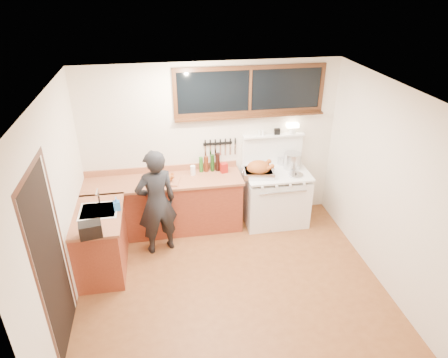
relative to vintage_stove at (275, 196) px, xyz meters
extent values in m
cube|color=brown|center=(-1.00, -1.41, -0.48)|extent=(4.00, 3.50, 0.02)
cube|color=silver|center=(-1.00, 0.36, 0.83)|extent=(4.00, 0.05, 2.60)
cube|color=silver|center=(-1.00, -3.19, 0.83)|extent=(4.00, 0.05, 2.60)
cube|color=silver|center=(-3.03, -1.41, 0.83)|extent=(0.05, 3.50, 2.60)
cube|color=silver|center=(1.02, -1.41, 0.83)|extent=(0.05, 3.50, 2.60)
cube|color=white|center=(-1.00, -1.41, 2.16)|extent=(4.00, 3.50, 0.05)
cube|color=maroon|center=(-1.80, 0.04, -0.04)|extent=(2.40, 0.60, 0.86)
cube|color=#9C5D3E|center=(-1.80, 0.03, 0.41)|extent=(2.44, 0.64, 0.04)
cube|color=#9C5D3E|center=(-1.80, 0.32, 0.48)|extent=(2.40, 0.03, 0.10)
sphere|color=#B78C38|center=(-2.80, -0.24, 0.23)|extent=(0.03, 0.03, 0.03)
sphere|color=#B78C38|center=(-2.30, -0.24, 0.23)|extent=(0.03, 0.03, 0.03)
sphere|color=#B78C38|center=(-1.80, -0.24, 0.23)|extent=(0.03, 0.03, 0.03)
sphere|color=#B78C38|center=(-1.30, -0.24, 0.23)|extent=(0.03, 0.03, 0.03)
sphere|color=#B78C38|center=(-0.85, -0.24, 0.23)|extent=(0.03, 0.03, 0.03)
cube|color=maroon|center=(-2.70, -0.79, -0.04)|extent=(0.60, 1.05, 0.86)
cube|color=#9C5D3E|center=(-2.69, -0.79, 0.41)|extent=(0.64, 1.09, 0.04)
cube|color=white|center=(-2.68, -0.71, 0.37)|extent=(0.45, 0.40, 0.14)
cube|color=white|center=(-2.68, -0.71, 0.44)|extent=(0.50, 0.45, 0.01)
cylinder|color=silver|center=(-2.68, -0.53, 0.55)|extent=(0.02, 0.02, 0.24)
cylinder|color=silver|center=(-2.68, -0.61, 0.66)|extent=(0.02, 0.18, 0.02)
cube|color=white|center=(0.00, -0.01, -0.06)|extent=(1.00, 0.70, 0.82)
cube|color=white|center=(0.00, -0.01, 0.42)|extent=(1.02, 0.72, 0.03)
cube|color=white|center=(0.00, -0.35, 0.05)|extent=(0.88, 0.02, 0.46)
cylinder|color=silver|center=(0.00, -0.38, 0.27)|extent=(0.75, 0.02, 0.02)
cylinder|color=white|center=(-0.33, -0.37, 0.38)|extent=(0.04, 0.03, 0.04)
cylinder|color=white|center=(-0.11, -0.37, 0.38)|extent=(0.04, 0.03, 0.04)
cylinder|color=white|center=(0.11, -0.37, 0.38)|extent=(0.04, 0.03, 0.04)
cylinder|color=white|center=(0.33, -0.37, 0.38)|extent=(0.04, 0.03, 0.04)
cube|color=white|center=(0.00, 0.31, 0.68)|extent=(1.00, 0.05, 0.50)
cube|color=white|center=(0.00, 0.28, 0.95)|extent=(1.00, 0.12, 0.03)
cylinder|color=white|center=(0.30, 0.28, 1.01)|extent=(0.11, 0.11, 0.11)
cube|color=#FFE5B2|center=(0.30, 0.28, 1.10)|extent=(0.19, 0.10, 0.06)
cube|color=black|center=(0.05, 0.28, 1.01)|extent=(0.09, 0.05, 0.10)
cylinder|color=white|center=(-0.18, 0.28, 1.01)|extent=(0.04, 0.04, 0.09)
cylinder|color=white|center=(-0.24, 0.28, 1.01)|extent=(0.04, 0.04, 0.09)
cube|color=black|center=(-0.40, 0.32, 1.68)|extent=(2.20, 0.01, 0.62)
cube|color=black|center=(-0.40, 0.32, 2.02)|extent=(2.32, 0.04, 0.06)
cube|color=black|center=(-0.40, 0.32, 1.34)|extent=(2.32, 0.04, 0.06)
cube|color=black|center=(-1.53, 0.32, 1.68)|extent=(0.06, 0.04, 0.62)
cube|color=black|center=(0.73, 0.32, 1.68)|extent=(0.06, 0.04, 0.62)
cube|color=black|center=(-0.40, 0.32, 1.68)|extent=(0.04, 0.04, 0.62)
cube|color=black|center=(-0.40, 0.27, 1.30)|extent=(2.32, 0.13, 0.03)
cube|color=black|center=(-2.99, -1.96, 0.58)|extent=(0.01, 0.86, 2.10)
cube|color=black|center=(-2.99, -2.45, 0.58)|extent=(0.01, 0.07, 2.10)
cube|color=black|center=(-2.99, -1.48, 0.58)|extent=(0.01, 0.07, 2.10)
cube|color=black|center=(-2.99, -1.96, 1.67)|extent=(0.01, 1.04, 0.07)
cube|color=black|center=(-0.90, 0.33, 0.85)|extent=(0.46, 0.02, 0.04)
cube|color=silver|center=(-1.10, 0.31, 0.74)|extent=(0.02, 0.00, 0.18)
cube|color=black|center=(-1.10, 0.31, 0.88)|extent=(0.02, 0.02, 0.10)
cube|color=silver|center=(-1.02, 0.31, 0.74)|extent=(0.02, 0.00, 0.18)
cube|color=black|center=(-1.02, 0.31, 0.88)|extent=(0.02, 0.02, 0.10)
cube|color=silver|center=(-0.94, 0.31, 0.74)|extent=(0.02, 0.00, 0.18)
cube|color=black|center=(-0.94, 0.31, 0.88)|extent=(0.02, 0.02, 0.10)
cube|color=silver|center=(-0.86, 0.31, 0.74)|extent=(0.03, 0.00, 0.18)
cube|color=black|center=(-0.86, 0.31, 0.88)|extent=(0.02, 0.02, 0.10)
cube|color=silver|center=(-0.78, 0.31, 0.74)|extent=(0.03, 0.00, 0.18)
cube|color=black|center=(-0.78, 0.31, 0.88)|extent=(0.02, 0.02, 0.10)
cube|color=silver|center=(-0.70, 0.31, 0.74)|extent=(0.03, 0.00, 0.18)
cube|color=black|center=(-0.70, 0.31, 0.88)|extent=(0.02, 0.02, 0.10)
cube|color=silver|center=(-0.62, 0.31, 0.74)|extent=(0.03, 0.00, 0.18)
cube|color=black|center=(-0.62, 0.31, 0.88)|extent=(0.02, 0.02, 0.10)
imported|color=black|center=(-1.91, -0.48, 0.34)|extent=(0.68, 0.55, 1.62)
imported|color=blue|center=(-2.43, -0.72, 0.53)|extent=(0.10, 0.10, 0.19)
cube|color=black|center=(-2.70, -1.28, 0.52)|extent=(0.29, 0.23, 0.18)
cube|color=#9C5D3E|center=(-1.75, -0.03, 0.44)|extent=(0.45, 0.38, 0.02)
ellipsoid|color=#994E1B|center=(-1.75, -0.03, 0.51)|extent=(0.24, 0.20, 0.12)
sphere|color=#994E1B|center=(-1.65, 0.01, 0.53)|extent=(0.05, 0.05, 0.05)
sphere|color=#994E1B|center=(-1.65, -0.08, 0.53)|extent=(0.05, 0.05, 0.05)
cube|color=silver|center=(-0.32, -0.07, 0.48)|extent=(0.50, 0.40, 0.10)
cube|color=#3F3F42|center=(-0.32, -0.07, 0.52)|extent=(0.45, 0.35, 0.03)
torus|color=silver|center=(-0.57, -0.07, 0.53)|extent=(0.03, 0.10, 0.10)
torus|color=silver|center=(-0.08, -0.07, 0.53)|extent=(0.03, 0.10, 0.10)
ellipsoid|color=#994E1B|center=(-0.32, -0.07, 0.57)|extent=(0.39, 0.32, 0.23)
cylinder|color=#994E1B|center=(-0.20, -0.16, 0.59)|extent=(0.13, 0.07, 0.10)
sphere|color=#994E1B|center=(-0.13, -0.16, 0.63)|extent=(0.07, 0.07, 0.07)
cylinder|color=#994E1B|center=(-0.20, 0.01, 0.59)|extent=(0.13, 0.07, 0.10)
sphere|color=#994E1B|center=(-0.13, 0.01, 0.63)|extent=(0.07, 0.07, 0.07)
cylinder|color=silver|center=(0.28, 0.11, 0.56)|extent=(0.28, 0.28, 0.26)
cylinder|color=silver|center=(0.18, 0.29, 0.50)|extent=(0.22, 0.22, 0.13)
cylinder|color=black|center=(0.14, 0.40, 0.55)|extent=(0.07, 0.17, 0.02)
cylinder|color=silver|center=(0.26, -0.16, 0.44)|extent=(0.28, 0.28, 0.02)
sphere|color=black|center=(0.26, -0.16, 0.46)|extent=(0.03, 0.03, 0.03)
cube|color=maroon|center=(-0.83, 0.13, 0.51)|extent=(0.12, 0.11, 0.16)
cylinder|color=white|center=(-1.32, 0.14, 0.51)|extent=(0.10, 0.10, 0.15)
cylinder|color=black|center=(-1.19, 0.22, 0.56)|extent=(0.06, 0.06, 0.25)
cylinder|color=black|center=(-1.10, 0.22, 0.56)|extent=(0.07, 0.07, 0.26)
cylinder|color=black|center=(-1.01, 0.22, 0.57)|extent=(0.06, 0.06, 0.28)
cylinder|color=black|center=(-0.92, 0.22, 0.58)|extent=(0.07, 0.07, 0.30)
camera|label=1|loc=(-1.79, -5.45, 3.28)|focal=32.00mm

